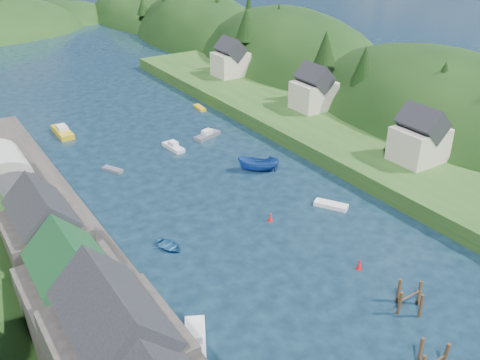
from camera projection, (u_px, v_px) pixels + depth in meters
ground at (167, 151)px, 87.38m from camera, size 600.00×600.00×0.00m
hillside_right at (289, 104)px, 131.28m from camera, size 36.00×245.56×48.00m
far_hills at (15, 58)px, 185.65m from camera, size 103.00×68.00×44.00m
hill_trees at (127, 62)px, 94.40m from camera, size 91.40×147.73×12.14m
quay_left at (81, 297)px, 52.83m from camera, size 12.00×110.00×2.00m
terrace_left_grass at (6, 322)px, 49.32m from camera, size 12.00×110.00×2.50m
quayside_buildings at (102, 342)px, 38.92m from camera, size 8.00×35.84×12.90m
boat_sheds at (9, 189)px, 64.15m from camera, size 7.00×21.00×7.50m
terrace_right at (324, 132)px, 91.49m from camera, size 16.00×120.00×2.40m
right_bank_cottages at (308, 91)px, 97.08m from camera, size 9.00×59.24×8.41m
piling_cluster_far at (409, 300)px, 52.35m from camera, size 3.34×3.11×3.27m
channel_buoy_near at (359, 265)px, 58.49m from camera, size 0.70×0.70×1.10m
channel_buoy_far at (270, 217)px, 67.55m from camera, size 0.70×0.70×1.10m
moored_boats at (216, 212)px, 68.31m from camera, size 34.48×82.23×2.39m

